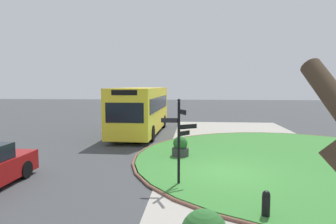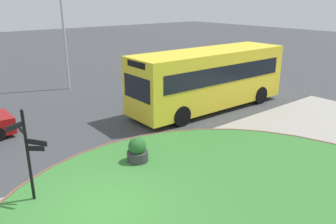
# 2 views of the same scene
# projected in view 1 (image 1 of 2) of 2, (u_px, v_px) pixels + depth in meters

# --- Properties ---
(ground) EXTENTS (120.00, 120.00, 0.00)m
(ground) POSITION_uv_depth(u_px,v_px,m) (224.00, 175.00, 10.99)
(ground) COLOR #3D3F42
(sidewalk_paving) EXTENTS (32.00, 8.46, 0.02)m
(sidewalk_paving) POSITION_uv_depth(u_px,v_px,m) (273.00, 176.00, 10.84)
(sidewalk_paving) COLOR #9E998E
(sidewalk_paving) RESTS_ON ground
(grass_island) EXTENTS (14.42, 14.42, 0.10)m
(grass_island) POSITION_uv_depth(u_px,v_px,m) (296.00, 159.00, 13.12)
(grass_island) COLOR #387A33
(grass_island) RESTS_ON ground
(grass_kerb_ring) EXTENTS (14.73, 14.73, 0.11)m
(grass_kerb_ring) POSITION_uv_depth(u_px,v_px,m) (296.00, 159.00, 13.12)
(grass_kerb_ring) COLOR brown
(grass_kerb_ring) RESTS_ON ground
(signpost_directional) EXTENTS (0.92, 1.18, 2.92)m
(signpost_directional) POSITION_uv_depth(u_px,v_px,m) (180.00, 136.00, 9.63)
(signpost_directional) COLOR black
(signpost_directional) RESTS_ON ground
(bollard_foreground) EXTENTS (0.21, 0.21, 0.75)m
(bollard_foreground) POSITION_uv_depth(u_px,v_px,m) (266.00, 205.00, 7.29)
(bollard_foreground) COLOR black
(bollard_foreground) RESTS_ON ground
(bus_yellow) EXTENTS (9.34, 2.81, 3.20)m
(bus_yellow) POSITION_uv_depth(u_px,v_px,m) (141.00, 109.00, 20.41)
(bus_yellow) COLOR yellow
(bus_yellow) RESTS_ON ground
(planter_near_signpost) EXTENTS (0.78, 0.78, 1.02)m
(planter_near_signpost) POSITION_uv_depth(u_px,v_px,m) (180.00, 148.00, 13.53)
(planter_near_signpost) COLOR #383838
(planter_near_signpost) RESTS_ON ground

